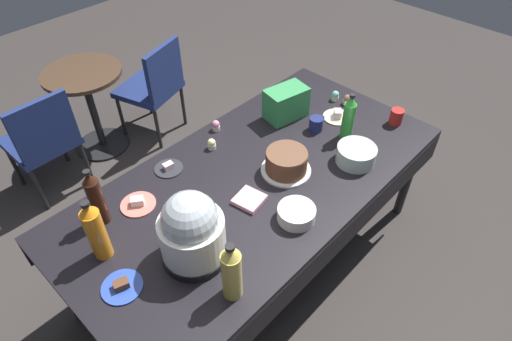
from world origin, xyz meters
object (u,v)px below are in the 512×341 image
(dessert_plate_coral, at_px, (138,203))
(cupcake_lemon, at_px, (335,96))
(dessert_plate_cream, at_px, (337,116))
(dessert_plate_cobalt, at_px, (122,286))
(glass_salad_bowl, at_px, (356,155))
(dessert_plate_charcoal, at_px, (169,168))
(cupcake_berry, at_px, (212,144))
(cupcake_vanilla, at_px, (347,100))
(soda_bottle_orange_juice, at_px, (96,231))
(frosted_layer_cake, at_px, (286,162))
(slow_cooker, at_px, (192,231))
(maroon_chair_left, at_px, (43,138))
(maroon_chair_right, at_px, (154,84))
(soda_bottle_cola, at_px, (96,198))
(soda_bottle_ginger_ale, at_px, (232,272))
(soda_bottle_lime_soda, at_px, (349,118))
(coffee_mug_navy, at_px, (316,124))
(potluck_table, at_px, (256,185))
(soda_carton, at_px, (286,103))
(cupcake_mint, at_px, (216,126))
(ceramic_snack_bowl, at_px, (296,214))
(coffee_mug_red, at_px, (397,116))
(round_cafe_table, at_px, (89,96))

(dessert_plate_coral, xyz_separation_m, cupcake_lemon, (1.48, -0.17, 0.02))
(dessert_plate_cream, distance_m, dessert_plate_cobalt, 1.66)
(glass_salad_bowl, distance_m, dessert_plate_charcoal, 1.06)
(dessert_plate_cream, bearing_deg, dessert_plate_charcoal, 159.10)
(cupcake_berry, relative_size, cupcake_vanilla, 1.00)
(cupcake_berry, bearing_deg, soda_bottle_orange_juice, -167.00)
(frosted_layer_cake, relative_size, cupcake_berry, 4.16)
(slow_cooker, distance_m, maroon_chair_left, 1.75)
(cupcake_berry, relative_size, maroon_chair_right, 0.08)
(soda_bottle_cola, distance_m, maroon_chair_right, 1.73)
(dessert_plate_charcoal, bearing_deg, soda_bottle_orange_juice, -157.01)
(cupcake_lemon, distance_m, soda_bottle_orange_juice, 1.77)
(dessert_plate_charcoal, distance_m, soda_bottle_ginger_ale, 0.88)
(soda_bottle_lime_soda, bearing_deg, glass_salad_bowl, -131.57)
(dessert_plate_coral, height_order, soda_bottle_ginger_ale, soda_bottle_ginger_ale)
(cupcake_berry, relative_size, maroon_chair_left, 0.08)
(soda_bottle_ginger_ale, height_order, coffee_mug_navy, soda_bottle_ginger_ale)
(potluck_table, height_order, dessert_plate_cobalt, dessert_plate_cobalt)
(dessert_plate_charcoal, bearing_deg, soda_carton, -10.08)
(cupcake_berry, bearing_deg, dessert_plate_cobalt, -155.49)
(slow_cooker, relative_size, soda_bottle_cola, 1.14)
(cupcake_lemon, bearing_deg, soda_carton, 161.75)
(cupcake_lemon, height_order, coffee_mug_navy, coffee_mug_navy)
(dessert_plate_charcoal, relative_size, soda_bottle_cola, 0.48)
(potluck_table, bearing_deg, cupcake_berry, 90.08)
(potluck_table, distance_m, cupcake_mint, 0.50)
(dessert_plate_cream, relative_size, soda_carton, 0.70)
(slow_cooker, height_order, cupcake_lemon, slow_cooker)
(ceramic_snack_bowl, bearing_deg, soda_bottle_lime_soda, 15.54)
(cupcake_vanilla, bearing_deg, soda_bottle_cola, 169.99)
(dessert_plate_cobalt, xyz_separation_m, coffee_mug_red, (1.86, -0.25, 0.04))
(cupcake_vanilla, relative_size, cupcake_mint, 1.00)
(cupcake_lemon, height_order, coffee_mug_red, coffee_mug_red)
(cupcake_berry, relative_size, cupcake_mint, 1.00)
(slow_cooker, distance_m, soda_bottle_lime_soda, 1.20)
(soda_bottle_orange_juice, xyz_separation_m, round_cafe_table, (0.80, 1.61, -0.41))
(cupcake_lemon, xyz_separation_m, soda_bottle_cola, (-1.65, 0.21, 0.12))
(frosted_layer_cake, height_order, cupcake_vanilla, frosted_layer_cake)
(potluck_table, height_order, soda_carton, soda_carton)
(soda_bottle_cola, distance_m, coffee_mug_navy, 1.35)
(slow_cooker, xyz_separation_m, round_cafe_table, (0.52, 1.92, -0.43))
(potluck_table, bearing_deg, ceramic_snack_bowl, -102.77)
(dessert_plate_coral, xyz_separation_m, soda_carton, (1.11, -0.05, 0.09))
(coffee_mug_red, bearing_deg, glass_salad_bowl, -177.54)
(slow_cooker, height_order, maroon_chair_right, slow_cooker)
(cupcake_berry, height_order, soda_bottle_cola, soda_bottle_cola)
(frosted_layer_cake, distance_m, slow_cooker, 0.73)
(dessert_plate_charcoal, distance_m, cupcake_vanilla, 1.27)
(frosted_layer_cake, bearing_deg, cupcake_lemon, 15.80)
(soda_bottle_cola, height_order, soda_carton, soda_bottle_cola)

